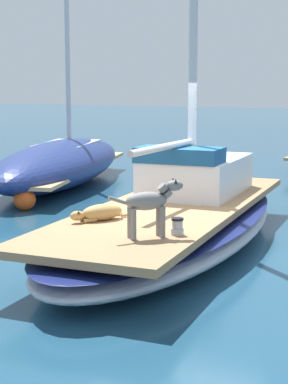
{
  "coord_description": "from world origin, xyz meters",
  "views": [
    {
      "loc": [
        3.79,
        -8.73,
        2.46
      ],
      "look_at": [
        0.0,
        -1.0,
        1.01
      ],
      "focal_mm": 59.42,
      "sensor_mm": 36.0,
      "label": 1
    }
  ],
  "objects_px": {
    "moored_boat_port_side": "(61,162)",
    "mooring_buoy": "(25,199)",
    "deck_winch": "(177,227)",
    "coiled_rope": "(111,213)",
    "sailboat_main": "(173,226)",
    "dog_grey": "(150,203)",
    "dog_tan": "(100,213)"
  },
  "relations": [
    {
      "from": "coiled_rope",
      "to": "mooring_buoy",
      "type": "xyz_separation_m",
      "value": [
        -3.3,
        2.39,
        -0.46
      ]
    },
    {
      "from": "moored_boat_port_side",
      "to": "dog_tan",
      "type": "bearing_deg",
      "value": -52.45
    },
    {
      "from": "coiled_rope",
      "to": "dog_grey",
      "type": "bearing_deg",
      "value": -43.01
    },
    {
      "from": "moored_boat_port_side",
      "to": "coiled_rope",
      "type": "bearing_deg",
      "value": -50.65
    },
    {
      "from": "mooring_buoy",
      "to": "sailboat_main",
      "type": "bearing_deg",
      "value": -19.74
    },
    {
      "from": "dog_tan",
      "to": "mooring_buoy",
      "type": "xyz_separation_m",
      "value": [
        -3.36,
        2.83,
        -0.55
      ]
    },
    {
      "from": "sailboat_main",
      "to": "mooring_buoy",
      "type": "distance_m",
      "value": 4.04
    },
    {
      "from": "dog_tan",
      "to": "moored_boat_port_side",
      "type": "bearing_deg",
      "value": 127.55
    },
    {
      "from": "deck_winch",
      "to": "moored_boat_port_side",
      "type": "height_order",
      "value": "moored_boat_port_side"
    },
    {
      "from": "deck_winch",
      "to": "coiled_rope",
      "type": "relative_size",
      "value": 0.65
    },
    {
      "from": "dog_tan",
      "to": "moored_boat_port_side",
      "type": "height_order",
      "value": "moored_boat_port_side"
    },
    {
      "from": "dog_grey",
      "to": "coiled_rope",
      "type": "relative_size",
      "value": 2.24
    },
    {
      "from": "deck_winch",
      "to": "mooring_buoy",
      "type": "height_order",
      "value": "deck_winch"
    },
    {
      "from": "moored_boat_port_side",
      "to": "mooring_buoy",
      "type": "distance_m",
      "value": 3.26
    },
    {
      "from": "dog_grey",
      "to": "mooring_buoy",
      "type": "relative_size",
      "value": 1.65
    },
    {
      "from": "moored_boat_port_side",
      "to": "mooring_buoy",
      "type": "height_order",
      "value": "moored_boat_port_side"
    },
    {
      "from": "deck_winch",
      "to": "moored_boat_port_side",
      "type": "xyz_separation_m",
      "value": [
        -5.78,
        6.17,
        -0.18
      ]
    },
    {
      "from": "dog_grey",
      "to": "coiled_rope",
      "type": "height_order",
      "value": "dog_grey"
    },
    {
      "from": "deck_winch",
      "to": "coiled_rope",
      "type": "distance_m",
      "value": 1.53
    },
    {
      "from": "sailboat_main",
      "to": "deck_winch",
      "type": "relative_size",
      "value": 35.15
    },
    {
      "from": "dog_tan",
      "to": "moored_boat_port_side",
      "type": "xyz_separation_m",
      "value": [
        -4.51,
        5.87,
        -0.19
      ]
    },
    {
      "from": "deck_winch",
      "to": "mooring_buoy",
      "type": "bearing_deg",
      "value": 145.9
    },
    {
      "from": "dog_grey",
      "to": "mooring_buoy",
      "type": "bearing_deg",
      "value": 142.18
    },
    {
      "from": "sailboat_main",
      "to": "deck_winch",
      "type": "xyz_separation_m",
      "value": [
        0.83,
        -1.77,
        0.42
      ]
    },
    {
      "from": "dog_grey",
      "to": "deck_winch",
      "type": "relative_size",
      "value": 3.46
    },
    {
      "from": "coiled_rope",
      "to": "moored_boat_port_side",
      "type": "xyz_separation_m",
      "value": [
        -4.45,
        5.42,
        -0.11
      ]
    },
    {
      "from": "sailboat_main",
      "to": "coiled_rope",
      "type": "distance_m",
      "value": 1.19
    },
    {
      "from": "sailboat_main",
      "to": "coiled_rope",
      "type": "xyz_separation_m",
      "value": [
        -0.5,
        -1.03,
        0.35
      ]
    },
    {
      "from": "dog_grey",
      "to": "mooring_buoy",
      "type": "xyz_separation_m",
      "value": [
        -4.39,
        3.41,
        -0.86
      ]
    },
    {
      "from": "dog_grey",
      "to": "mooring_buoy",
      "type": "height_order",
      "value": "dog_grey"
    },
    {
      "from": "deck_winch",
      "to": "mooring_buoy",
      "type": "relative_size",
      "value": 0.48
    },
    {
      "from": "sailboat_main",
      "to": "coiled_rope",
      "type": "relative_size",
      "value": 22.78
    }
  ]
}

